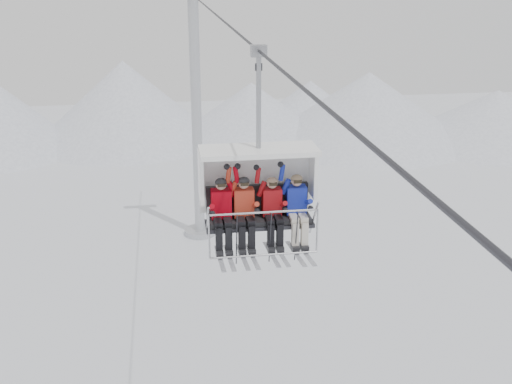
{
  "coord_description": "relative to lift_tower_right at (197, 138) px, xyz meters",
  "views": [
    {
      "loc": [
        -1.83,
        -12.31,
        14.84
      ],
      "look_at": [
        0.0,
        0.0,
        10.39
      ],
      "focal_mm": 45.0,
      "sensor_mm": 36.0,
      "label": 1
    }
  ],
  "objects": [
    {
      "name": "ridgeline",
      "position": [
        -1.58,
        20.05,
        -2.94
      ],
      "size": [
        72.0,
        21.0,
        7.0
      ],
      "color": "white",
      "rests_on": "ground"
    },
    {
      "name": "lift_tower_right",
      "position": [
        0.0,
        0.0,
        0.0
      ],
      "size": [
        2.0,
        1.8,
        13.48
      ],
      "color": "#AEB1B5",
      "rests_on": "ground"
    },
    {
      "name": "haul_cable",
      "position": [
        0.0,
        -22.0,
        7.52
      ],
      "size": [
        0.06,
        50.0,
        0.06
      ],
      "primitive_type": "cylinder",
      "rotation": [
        1.57,
        0.0,
        0.0
      ],
      "color": "#2C2C31",
      "rests_on": "lift_tower_left"
    },
    {
      "name": "chairlift_carrier",
      "position": [
        0.0,
        -22.22,
        4.88
      ],
      "size": [
        2.32,
        1.17,
        3.98
      ],
      "color": "black",
      "rests_on": "haul_cable"
    },
    {
      "name": "skier_far_left",
      "position": [
        -0.76,
        -22.52,
        4.42
      ],
      "size": [
        0.4,
        1.69,
        1.59
      ],
      "color": "#AB0110",
      "rests_on": "chairlift_carrier"
    },
    {
      "name": "skier_center_left",
      "position": [
        -0.31,
        -22.52,
        4.42
      ],
      "size": [
        0.4,
        1.69,
        1.59
      ],
      "color": "red",
      "rests_on": "chairlift_carrier"
    },
    {
      "name": "skier_center_right",
      "position": [
        0.26,
        -22.53,
        4.41
      ],
      "size": [
        0.38,
        1.69,
        1.54
      ],
      "color": "#A41016",
      "rests_on": "chairlift_carrier"
    },
    {
      "name": "skier_far_right",
      "position": [
        0.76,
        -22.52,
        4.42
      ],
      "size": [
        0.4,
        1.69,
        1.59
      ],
      "color": "#1929AF",
      "rests_on": "chairlift_carrier"
    }
  ]
}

